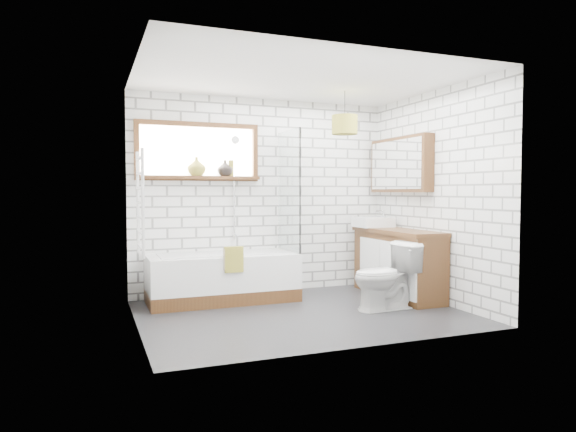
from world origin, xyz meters
name	(u,v)px	position (x,y,z in m)	size (l,w,h in m)	color
floor	(302,314)	(0.00, 0.00, -0.01)	(3.40, 2.60, 0.01)	black
ceiling	(302,78)	(0.00, 0.00, 2.50)	(3.40, 2.60, 0.01)	white
wall_back	(263,196)	(0.00, 1.30, 1.25)	(3.40, 0.01, 2.50)	white
wall_front	(363,198)	(0.00, -1.30, 1.25)	(3.40, 0.01, 2.50)	white
wall_left	(135,198)	(-1.70, 0.00, 1.25)	(0.01, 2.60, 2.50)	white
wall_right	(435,196)	(1.70, 0.00, 1.25)	(0.01, 2.60, 2.50)	white
window	(198,151)	(-0.85, 1.26, 1.80)	(1.52, 0.16, 0.68)	#3B2110
towel_radiator	(140,203)	(-1.66, 0.00, 1.20)	(0.06, 0.52, 1.00)	white
mirror_cabinet	(400,165)	(1.62, 0.60, 1.65)	(0.16, 1.20, 0.70)	#3B2110
shower_riser	(234,188)	(-0.40, 1.26, 1.35)	(0.02, 0.02, 1.30)	silver
bathtub	(222,278)	(-0.64, 0.91, 0.28)	(1.75, 0.77, 0.57)	white
shower_screen	(289,191)	(0.21, 0.91, 1.32)	(0.02, 0.72, 1.50)	white
towel_green	(234,259)	(-0.61, 0.53, 0.55)	(0.21, 0.06, 0.29)	olive
towel_beige	(232,260)	(-0.63, 0.53, 0.55)	(0.19, 0.05, 0.24)	tan
vanity	(398,263)	(1.46, 0.40, 0.42)	(0.47, 1.46, 0.84)	#3B2110
basin	(373,222)	(1.40, 0.90, 0.90)	(0.45, 0.40, 0.13)	white
tap	(384,217)	(1.56, 0.90, 0.97)	(0.03, 0.03, 0.17)	silver
toilet	(385,276)	(0.93, -0.17, 0.37)	(0.73, 0.42, 0.75)	white
vase_olive	(197,168)	(-0.88, 1.23, 1.59)	(0.22, 0.22, 0.23)	olive
vase_dark	(225,170)	(-0.52, 1.23, 1.58)	(0.19, 0.19, 0.20)	black
bottle	(231,170)	(-0.44, 1.23, 1.58)	(0.06, 0.06, 0.20)	olive
pendant	(345,125)	(0.73, 0.44, 2.10)	(0.31, 0.31, 0.23)	olive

